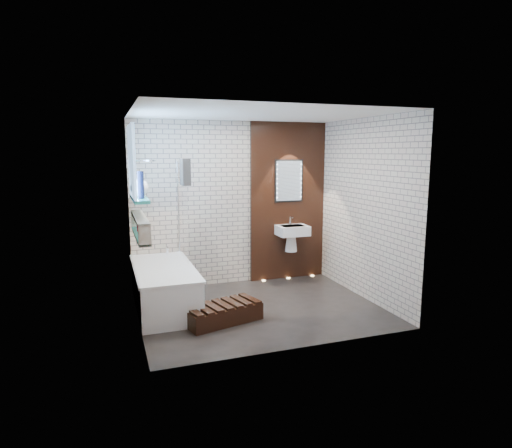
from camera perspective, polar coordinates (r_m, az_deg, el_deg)
name	(u,v)px	position (r m, az deg, el deg)	size (l,w,h in m)	color
ground	(260,308)	(6.11, 0.47, -10.92)	(3.20, 3.20, 0.00)	black
room_shell	(260,215)	(5.79, 0.49, 1.24)	(3.24, 3.20, 2.60)	#C0A898
walnut_panel	(288,202)	(7.31, 4.16, 2.91)	(1.30, 0.06, 2.60)	black
clerestory_window	(133,169)	(5.76, -15.70, 6.86)	(0.18, 1.00, 0.94)	#7FADE0
display_niche	(140,227)	(5.64, -14.86, -0.33)	(0.14, 1.30, 0.26)	teal
bathtub	(164,287)	(6.17, -11.87, -8.08)	(0.79, 1.74, 0.70)	white
bath_screen	(183,211)	(6.43, -9.54, 1.74)	(0.01, 0.78, 1.40)	white
towel	(185,172)	(6.10, -9.22, 6.72)	(0.11, 0.28, 0.37)	#2A2522
shower_head	(150,161)	(6.38, -13.65, 8.04)	(0.18, 0.18, 0.02)	silver
washbasin	(292,234)	(7.21, 4.73, -1.30)	(0.50, 0.36, 0.58)	white
led_mirror	(289,181)	(7.24, 4.31, 5.63)	(0.50, 0.02, 0.70)	black
walnut_step	(223,314)	(5.64, -4.35, -11.57)	(0.96, 0.42, 0.21)	black
niche_bottles	(141,230)	(5.60, -14.80, -0.82)	(0.05, 0.64, 0.13)	#925516
sill_vases	(140,188)	(5.80, -14.92, 4.54)	(0.23, 0.39, 0.34)	white
floor_uplights	(288,278)	(7.50, 4.26, -7.03)	(0.96, 0.06, 0.01)	#FFD899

